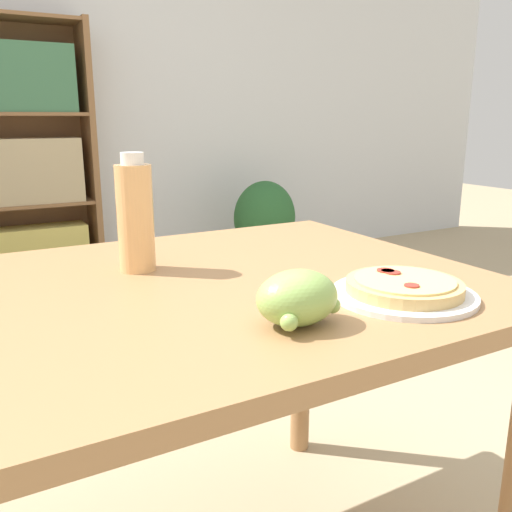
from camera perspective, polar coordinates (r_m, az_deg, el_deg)
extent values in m
cube|color=silver|center=(3.67, -25.32, 17.03)|extent=(8.00, 0.05, 2.60)
cube|color=#A37549|center=(1.02, -9.91, -4.36)|extent=(1.27, 0.87, 0.03)
cylinder|color=#A37549|center=(1.72, 4.80, -9.54)|extent=(0.06, 0.06, 0.70)
cylinder|color=white|center=(0.99, 15.25, -3.95)|extent=(0.25, 0.25, 0.01)
cylinder|color=#DBB26B|center=(0.98, 15.31, -3.12)|extent=(0.20, 0.20, 0.02)
cylinder|color=#EACC7A|center=(0.98, 15.36, -2.45)|extent=(0.17, 0.17, 0.00)
cylinder|color=#A83328|center=(1.02, 13.47, -1.49)|extent=(0.03, 0.03, 0.00)
cylinder|color=#A83328|center=(1.02, 13.70, -1.56)|extent=(0.02, 0.02, 0.00)
cylinder|color=#A83328|center=(0.94, 16.07, -3.00)|extent=(0.03, 0.03, 0.00)
cylinder|color=#A83328|center=(1.01, 14.20, -1.68)|extent=(0.03, 0.03, 0.00)
ellipsoid|color=#93BC5B|center=(0.82, 4.36, -4.39)|extent=(0.13, 0.10, 0.09)
sphere|color=#93BC5B|center=(0.78, 3.50, -6.96)|extent=(0.03, 0.03, 0.03)
sphere|color=#93BC5B|center=(0.84, 8.05, -5.18)|extent=(0.02, 0.02, 0.02)
sphere|color=#93BC5B|center=(0.81, 2.59, -4.32)|extent=(0.02, 0.02, 0.02)
sphere|color=#93BC5B|center=(0.86, 3.30, -3.91)|extent=(0.03, 0.03, 0.03)
sphere|color=#93BC5B|center=(0.80, 4.71, -4.52)|extent=(0.02, 0.02, 0.02)
sphere|color=#93BC5B|center=(0.82, 2.69, -4.05)|extent=(0.02, 0.02, 0.02)
sphere|color=#93BC5B|center=(0.84, 5.69, -4.52)|extent=(0.02, 0.02, 0.02)
cylinder|color=#EFB270|center=(1.13, -12.79, 3.86)|extent=(0.07, 0.07, 0.22)
cylinder|color=white|center=(1.11, -13.13, 9.97)|extent=(0.05, 0.05, 0.02)
cube|color=brown|center=(3.56, -17.03, 9.86)|extent=(0.04, 0.29, 1.61)
cube|color=brown|center=(3.64, -23.46, 9.40)|extent=(0.80, 0.01, 1.61)
cube|color=brown|center=(3.64, -22.01, -3.08)|extent=(0.73, 0.27, 0.02)
cube|color=#CCBC5B|center=(3.57, -22.26, -0.13)|extent=(0.62, 0.20, 0.38)
cube|color=brown|center=(3.53, -22.80, 5.06)|extent=(0.73, 0.27, 0.02)
cube|color=tan|center=(3.49, -23.07, 8.22)|extent=(0.62, 0.20, 0.38)
cube|color=brown|center=(3.50, -23.64, 13.53)|extent=(0.73, 0.27, 0.02)
cube|color=#3D704C|center=(3.48, -23.94, 16.79)|extent=(0.62, 0.20, 0.38)
cube|color=brown|center=(3.54, -24.55, 21.99)|extent=(0.73, 0.27, 0.02)
cylinder|color=#8E5B42|center=(3.77, 0.91, -0.11)|extent=(0.23, 0.23, 0.21)
ellipsoid|color=#285B2D|center=(3.71, 0.92, 4.06)|extent=(0.44, 0.37, 0.50)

